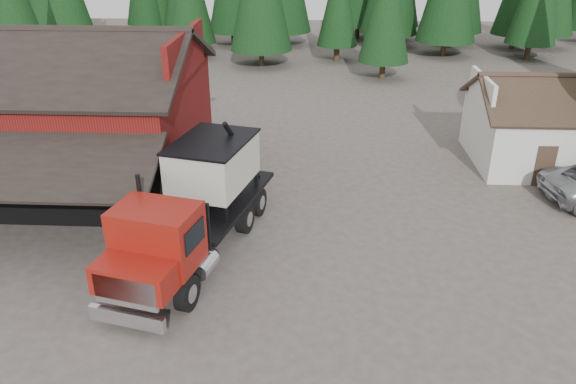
{
  "coord_description": "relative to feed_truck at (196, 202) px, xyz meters",
  "views": [
    {
      "loc": [
        0.79,
        -14.65,
        11.2
      ],
      "look_at": [
        -0.21,
        4.93,
        1.8
      ],
      "focal_mm": 35.0,
      "sensor_mm": 36.0,
      "label": 1
    }
  ],
  "objects": [
    {
      "name": "near_pine_b",
      "position": [
        9.49,
        26.68,
        3.79
      ],
      "size": [
        3.96,
        3.96,
        10.4
      ],
      "color": "#382619",
      "rests_on": "ground"
    },
    {
      "name": "ground",
      "position": [
        3.49,
        -3.32,
        -2.09
      ],
      "size": [
        120.0,
        120.0,
        0.0
      ],
      "primitive_type": "plane",
      "color": "#4D423C",
      "rests_on": "ground"
    },
    {
      "name": "conifer_backdrop",
      "position": [
        3.49,
        38.68,
        -2.09
      ],
      "size": [
        76.0,
        16.0,
        16.0
      ],
      "primitive_type": null,
      "color": "black",
      "rests_on": "ground"
    },
    {
      "name": "farmhouse",
      "position": [
        16.48,
        9.68,
        -0.43
      ],
      "size": [
        8.6,
        6.42,
        4.65
      ],
      "color": "silver",
      "rests_on": "ground"
    },
    {
      "name": "feed_truck",
      "position": [
        0.0,
        0.0,
        0.0
      ],
      "size": [
        4.93,
        10.26,
        4.48
      ],
      "rotation": [
        0.0,
        0.0,
        -0.24
      ],
      "color": "black",
      "rests_on": "ground"
    },
    {
      "name": "red_barn",
      "position": [
        -7.51,
        6.58,
        0.6
      ],
      "size": [
        12.8,
        13.63,
        7.18
      ],
      "color": "maroon",
      "rests_on": "ground"
    }
  ]
}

